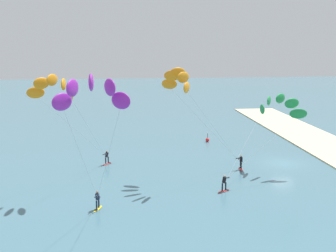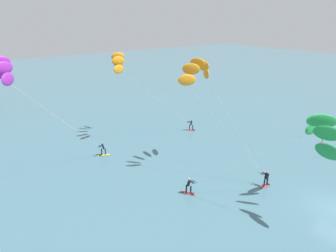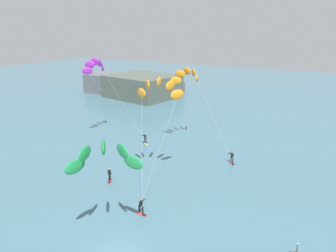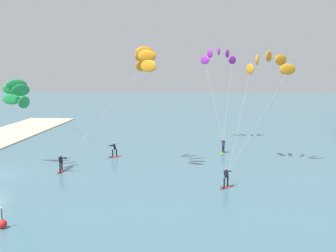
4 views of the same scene
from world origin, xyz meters
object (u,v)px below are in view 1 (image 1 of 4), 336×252
object	(u,v)px
kitesurfer_nearshore	(278,108)
marker_buoy	(207,140)
kitesurfer_far_out	(92,99)
kitesurfer_mid_water	(181,83)
kitesurfer_downwind	(55,91)

from	to	relation	value
kitesurfer_nearshore	marker_buoy	size ratio (longest dim) A/B	7.94
kitesurfer_nearshore	kitesurfer_far_out	world-z (taller)	kitesurfer_far_out
kitesurfer_nearshore	kitesurfer_far_out	distance (m)	26.26
kitesurfer_mid_water	kitesurfer_downwind	distance (m)	12.41
kitesurfer_mid_water	marker_buoy	xyz separation A→B (m)	(16.06, -6.36, -9.88)
kitesurfer_nearshore	kitesurfer_downwind	size ratio (longest dim) A/B	0.96
kitesurfer_far_out	marker_buoy	xyz separation A→B (m)	(31.83, -14.33, -10.52)
kitesurfer_nearshore	kitesurfer_far_out	xyz separation A→B (m)	(-17.56, 19.18, 3.64)
kitesurfer_nearshore	kitesurfer_mid_water	xyz separation A→B (m)	(-1.79, 11.22, 3.00)
kitesurfer_far_out	marker_buoy	distance (m)	36.45
kitesurfer_nearshore	marker_buoy	bearing A→B (deg)	18.80
kitesurfer_mid_water	kitesurfer_far_out	size ratio (longest dim) A/B	0.95
kitesurfer_downwind	marker_buoy	size ratio (longest dim) A/B	8.29
kitesurfer_nearshore	kitesurfer_mid_water	world-z (taller)	kitesurfer_mid_water
kitesurfer_mid_water	marker_buoy	size ratio (longest dim) A/B	8.56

